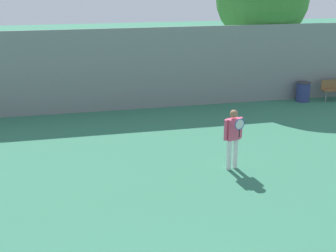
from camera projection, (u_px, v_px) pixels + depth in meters
tennis_player at (233, 135)px, 12.91m from camera, size 0.59×0.47×1.72m
trash_bin at (303, 92)px, 20.17m from camera, size 0.61×0.61×0.84m
back_fence at (96, 71)px, 18.26m from camera, size 29.57×0.06×3.27m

